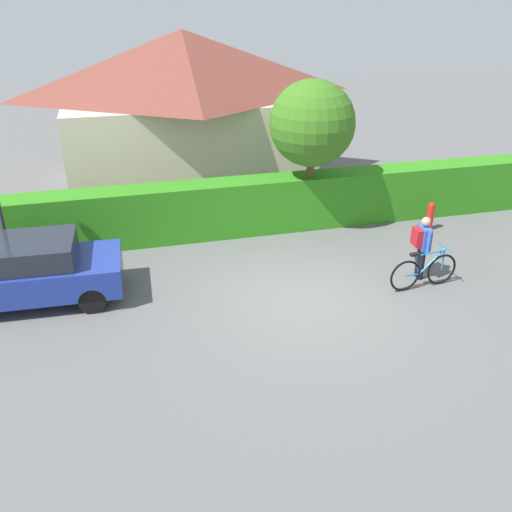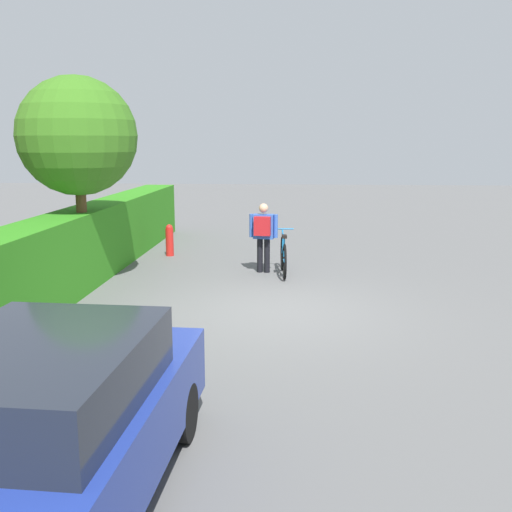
{
  "view_description": "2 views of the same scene",
  "coord_description": "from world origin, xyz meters",
  "px_view_note": "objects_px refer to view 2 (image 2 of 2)",
  "views": [
    {
      "loc": [
        -3.66,
        -9.86,
        6.29
      ],
      "look_at": [
        -0.9,
        0.83,
        0.82
      ],
      "focal_mm": 38.65,
      "sensor_mm": 36.0,
      "label": 1
    },
    {
      "loc": [
        -9.7,
        -0.4,
        2.89
      ],
      "look_at": [
        -1.74,
        0.18,
        1.3
      ],
      "focal_mm": 40.71,
      "sensor_mm": 36.0,
      "label": 2
    }
  ],
  "objects_px": {
    "bicycle": "(283,256)",
    "fire_hydrant": "(170,240)",
    "person_rider": "(263,232)",
    "tree_kerbside": "(77,137)",
    "parked_car_near": "(40,433)"
  },
  "relations": [
    {
      "from": "bicycle",
      "to": "fire_hydrant",
      "type": "relative_size",
      "value": 2.13
    },
    {
      "from": "bicycle",
      "to": "person_rider",
      "type": "distance_m",
      "value": 0.7
    },
    {
      "from": "parked_car_near",
      "to": "tree_kerbside",
      "type": "distance_m",
      "value": 7.93
    },
    {
      "from": "tree_kerbside",
      "to": "bicycle",
      "type": "bearing_deg",
      "value": -70.58
    },
    {
      "from": "bicycle",
      "to": "tree_kerbside",
      "type": "height_order",
      "value": "tree_kerbside"
    },
    {
      "from": "person_rider",
      "to": "fire_hydrant",
      "type": "distance_m",
      "value": 3.1
    },
    {
      "from": "parked_car_near",
      "to": "tree_kerbside",
      "type": "relative_size",
      "value": 0.98
    },
    {
      "from": "person_rider",
      "to": "tree_kerbside",
      "type": "relative_size",
      "value": 0.37
    },
    {
      "from": "tree_kerbside",
      "to": "fire_hydrant",
      "type": "height_order",
      "value": "tree_kerbside"
    },
    {
      "from": "bicycle",
      "to": "fire_hydrant",
      "type": "bearing_deg",
      "value": 57.39
    },
    {
      "from": "bicycle",
      "to": "person_rider",
      "type": "xyz_separation_m",
      "value": [
        0.13,
        0.45,
        0.52
      ]
    },
    {
      "from": "tree_kerbside",
      "to": "parked_car_near",
      "type": "bearing_deg",
      "value": -161.98
    },
    {
      "from": "parked_car_near",
      "to": "fire_hydrant",
      "type": "distance_m",
      "value": 10.61
    },
    {
      "from": "bicycle",
      "to": "person_rider",
      "type": "relative_size",
      "value": 1.12
    },
    {
      "from": "bicycle",
      "to": "fire_hydrant",
      "type": "xyz_separation_m",
      "value": [
        1.89,
        2.96,
        0.0
      ]
    }
  ]
}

